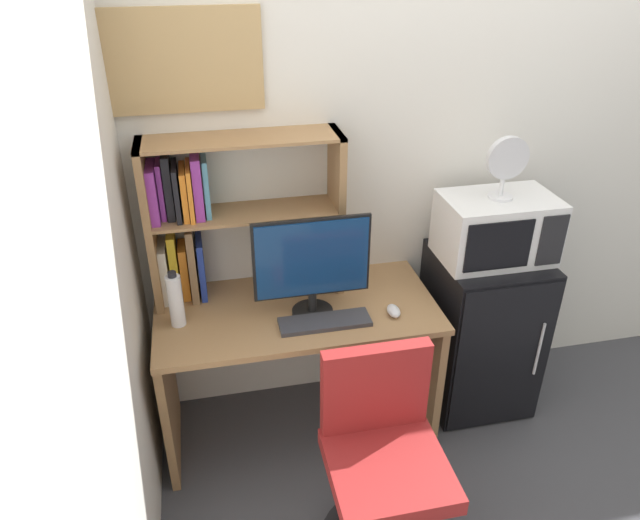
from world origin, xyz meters
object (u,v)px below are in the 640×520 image
at_px(microwave, 496,228).
at_px(hutch_bookshelf, 213,216).
at_px(water_bottle, 176,300).
at_px(computer_mouse, 394,311).
at_px(desk_fan, 507,163).
at_px(monitor, 312,263).
at_px(desk_chair, 382,471).
at_px(keyboard, 325,322).
at_px(wall_corkboard, 185,61).
at_px(mini_fridge, 480,330).

bearing_deg(microwave, hutch_bookshelf, 173.24).
height_order(hutch_bookshelf, water_bottle, hutch_bookshelf).
relative_size(computer_mouse, desk_fan, 0.33).
relative_size(monitor, computer_mouse, 5.33).
bearing_deg(water_bottle, desk_fan, 2.35).
xyz_separation_m(computer_mouse, desk_chair, (-0.20, -0.53, -0.36)).
xyz_separation_m(microwave, desk_chair, (-0.74, -0.72, -0.62)).
distance_m(hutch_bookshelf, desk_fan, 1.29).
xyz_separation_m(keyboard, microwave, (0.85, 0.19, 0.27)).
height_order(microwave, wall_corkboard, wall_corkboard).
bearing_deg(water_bottle, microwave, 2.58).
xyz_separation_m(microwave, wall_corkboard, (-1.32, 0.25, 0.75)).
xyz_separation_m(mini_fridge, desk_chair, (-0.74, -0.72, -0.04)).
bearing_deg(keyboard, wall_corkboard, 136.90).
distance_m(water_bottle, microwave, 1.47).
relative_size(keyboard, water_bottle, 1.52).
height_order(mini_fridge, desk_chair, desk_chair).
height_order(hutch_bookshelf, desk_fan, hutch_bookshelf).
bearing_deg(microwave, water_bottle, -177.42).
xyz_separation_m(mini_fridge, desk_fan, (-0.01, -0.00, 0.89)).
relative_size(monitor, mini_fridge, 0.59).
distance_m(mini_fridge, desk_fan, 0.89).
height_order(mini_fridge, desk_fan, desk_fan).
bearing_deg(water_bottle, computer_mouse, -7.61).
bearing_deg(hutch_bookshelf, monitor, -33.14).
bearing_deg(computer_mouse, desk_fan, 18.87).
bearing_deg(desk_fan, microwave, 45.22).
distance_m(hutch_bookshelf, wall_corkboard, 0.64).
distance_m(computer_mouse, water_bottle, 0.94).
height_order(monitor, keyboard, monitor).
bearing_deg(wall_corkboard, computer_mouse, -29.11).
xyz_separation_m(keyboard, computer_mouse, (0.31, 0.01, 0.01)).
xyz_separation_m(keyboard, mini_fridge, (0.85, 0.19, -0.31)).
distance_m(keyboard, wall_corkboard, 1.20).
xyz_separation_m(hutch_bookshelf, desk_chair, (0.53, -0.87, -0.73)).
bearing_deg(hutch_bookshelf, microwave, -6.76).
xyz_separation_m(hutch_bookshelf, water_bottle, (-0.19, -0.22, -0.27)).
relative_size(hutch_bookshelf, mini_fridge, 1.00).
distance_m(keyboard, water_bottle, 0.63).
bearing_deg(mini_fridge, hutch_bookshelf, 173.10).
bearing_deg(keyboard, water_bottle, 168.11).
bearing_deg(water_bottle, desk_chair, -42.22).
bearing_deg(desk_chair, desk_fan, 44.37).
height_order(monitor, computer_mouse, monitor).
height_order(desk_fan, desk_chair, desk_fan).
bearing_deg(desk_fan, mini_fridge, 26.70).
distance_m(hutch_bookshelf, water_bottle, 0.40).
bearing_deg(hutch_bookshelf, water_bottle, -131.19).
bearing_deg(desk_chair, mini_fridge, 44.25).
relative_size(monitor, water_bottle, 1.94).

